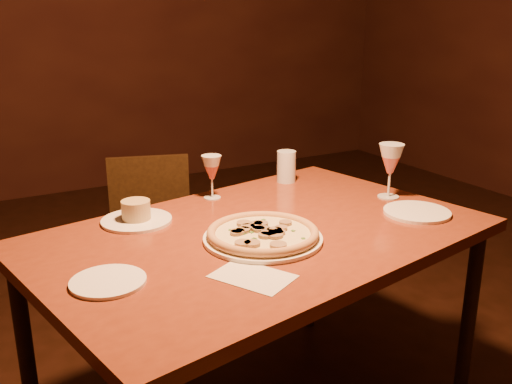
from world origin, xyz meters
TOP-DOWN VIEW (x-y plane):
  - back_wall at (0.00, 3.50)m, footprint 6.00×0.04m
  - dining_table at (-0.09, 0.27)m, footprint 1.54×1.14m
  - chair_far at (-0.14, 1.18)m, footprint 0.47×0.47m
  - pizza_plate at (-0.13, 0.20)m, footprint 0.36×0.36m
  - ramekin_saucer at (-0.41, 0.54)m, footprint 0.23×0.23m
  - wine_glass_far at (-0.08, 0.65)m, footprint 0.07×0.07m
  - wine_glass_right at (0.49, 0.33)m, footprint 0.09×0.09m
  - water_tumbler at (0.27, 0.70)m, footprint 0.08×0.08m
  - side_plate_left at (-0.61, 0.14)m, footprint 0.19×0.19m
  - side_plate_near at (0.45, 0.14)m, footprint 0.23×0.23m
  - menu_card at (-0.28, -0.00)m, footprint 0.22×0.24m

SIDE VIEW (x-z plane):
  - chair_far at x=-0.14m, z-range 0.05..0.82m
  - dining_table at x=-0.09m, z-range 0.31..1.06m
  - menu_card at x=-0.28m, z-range 0.75..0.75m
  - side_plate_left at x=-0.61m, z-range 0.75..0.76m
  - side_plate_near at x=0.45m, z-range 0.75..0.76m
  - pizza_plate at x=-0.13m, z-range 0.75..0.79m
  - ramekin_saucer at x=-0.41m, z-range 0.74..0.81m
  - water_tumbler at x=0.27m, z-range 0.75..0.88m
  - wine_glass_far at x=-0.08m, z-range 0.75..0.91m
  - wine_glass_right at x=0.49m, z-range 0.75..0.95m
  - back_wall at x=0.00m, z-range 0.00..3.00m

